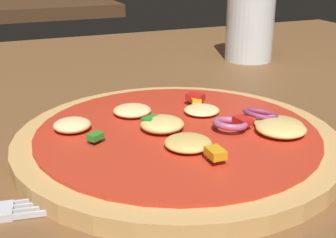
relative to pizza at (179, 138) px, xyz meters
The scene contains 3 objects.
dining_table 0.07m from the pizza, 169.01° to the left, with size 1.35×1.09×0.04m.
pizza is the anchor object (origin of this frame).
beer_glass 0.35m from the pizza, 48.27° to the left, with size 0.07×0.07×0.13m.
Camera 1 is at (-0.09, -0.34, 0.20)m, focal length 48.39 mm.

